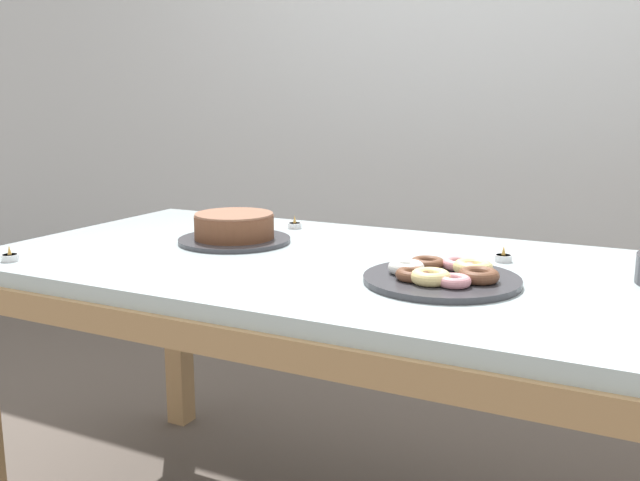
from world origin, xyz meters
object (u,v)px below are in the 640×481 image
object	(u,v)px
cake_chocolate_round	(234,229)
tealight_centre	(503,257)
pastry_platter	(443,276)
tealight_right_edge	(295,225)
tealight_near_front	(10,257)

from	to	relation	value
cake_chocolate_round	tealight_centre	bearing A→B (deg)	8.37
cake_chocolate_round	pastry_platter	size ratio (longest dim) A/B	0.91
cake_chocolate_round	tealight_right_edge	bearing A→B (deg)	80.35
cake_chocolate_round	tealight_near_front	xyz separation A→B (m)	(-0.35, -0.42, -0.02)
pastry_platter	tealight_right_edge	size ratio (longest dim) A/B	8.17
tealight_near_front	tealight_centre	xyz separation A→B (m)	(1.04, 0.53, 0.00)
pastry_platter	tealight_near_front	distance (m)	1.01
pastry_platter	tealight_centre	size ratio (longest dim) A/B	8.17
cake_chocolate_round	tealight_near_front	bearing A→B (deg)	-129.44
cake_chocolate_round	tealight_near_front	size ratio (longest dim) A/B	7.42
tealight_right_edge	cake_chocolate_round	bearing A→B (deg)	-99.65
cake_chocolate_round	tealight_right_edge	xyz separation A→B (m)	(0.04, 0.25, -0.02)
cake_chocolate_round	pastry_platter	world-z (taller)	cake_chocolate_round
tealight_right_edge	pastry_platter	bearing A→B (deg)	-34.98
cake_chocolate_round	pastry_platter	bearing A→B (deg)	-13.86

